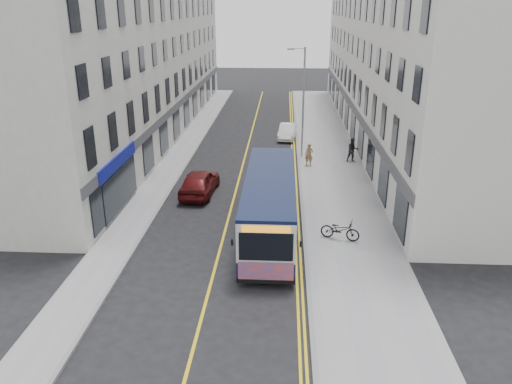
# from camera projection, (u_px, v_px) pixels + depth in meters

# --- Properties ---
(ground) EXTENTS (140.00, 140.00, 0.00)m
(ground) POSITION_uv_depth(u_px,v_px,m) (223.00, 238.00, 24.52)
(ground) COLOR black
(ground) RESTS_ON ground
(pavement_east) EXTENTS (4.50, 64.00, 0.12)m
(pavement_east) POSITION_uv_depth(u_px,v_px,m) (331.00, 165.00, 35.38)
(pavement_east) COLOR gray
(pavement_east) RESTS_ON ground
(pavement_west) EXTENTS (2.00, 64.00, 0.12)m
(pavement_west) POSITION_uv_depth(u_px,v_px,m) (174.00, 163.00, 35.97)
(pavement_west) COLOR gray
(pavement_west) RESTS_ON ground
(kerb_east) EXTENTS (0.18, 64.00, 0.13)m
(kerb_east) POSITION_uv_depth(u_px,v_px,m) (299.00, 165.00, 35.50)
(kerb_east) COLOR slate
(kerb_east) RESTS_ON ground
(kerb_west) EXTENTS (0.18, 64.00, 0.13)m
(kerb_west) POSITION_uv_depth(u_px,v_px,m) (188.00, 163.00, 35.92)
(kerb_west) COLOR slate
(kerb_west) RESTS_ON ground
(road_centre_line) EXTENTS (0.12, 64.00, 0.01)m
(road_centre_line) POSITION_uv_depth(u_px,v_px,m) (243.00, 165.00, 35.73)
(road_centre_line) COLOR gold
(road_centre_line) RESTS_ON ground
(road_dbl_yellow_inner) EXTENTS (0.10, 64.00, 0.01)m
(road_dbl_yellow_inner) POSITION_uv_depth(u_px,v_px,m) (292.00, 165.00, 35.54)
(road_dbl_yellow_inner) COLOR gold
(road_dbl_yellow_inner) RESTS_ON ground
(road_dbl_yellow_outer) EXTENTS (0.10, 64.00, 0.01)m
(road_dbl_yellow_outer) POSITION_uv_depth(u_px,v_px,m) (295.00, 165.00, 35.53)
(road_dbl_yellow_outer) COLOR gold
(road_dbl_yellow_outer) RESTS_ON ground
(terrace_east) EXTENTS (6.00, 46.00, 13.00)m
(terrace_east) POSITION_uv_depth(u_px,v_px,m) (389.00, 59.00, 41.23)
(terrace_east) COLOR silver
(terrace_east) RESTS_ON ground
(terrace_west) EXTENTS (6.00, 46.00, 13.00)m
(terrace_west) POSITION_uv_depth(u_px,v_px,m) (145.00, 58.00, 42.32)
(terrace_west) COLOR silver
(terrace_west) RESTS_ON ground
(streetlamp) EXTENTS (1.32, 0.18, 8.00)m
(streetlamp) POSITION_uv_depth(u_px,v_px,m) (302.00, 99.00, 35.83)
(streetlamp) COLOR #999BA2
(streetlamp) RESTS_ON ground
(city_bus) EXTENTS (2.44, 10.42, 3.03)m
(city_bus) POSITION_uv_depth(u_px,v_px,m) (270.00, 204.00, 24.33)
(city_bus) COLOR black
(city_bus) RESTS_ON ground
(bicycle) EXTENTS (2.01, 1.21, 1.00)m
(bicycle) POSITION_uv_depth(u_px,v_px,m) (340.00, 230.00, 23.95)
(bicycle) COLOR black
(bicycle) RESTS_ON pavement_east
(pedestrian_near) EXTENTS (0.65, 0.52, 1.57)m
(pedestrian_near) POSITION_uv_depth(u_px,v_px,m) (309.00, 155.00, 34.88)
(pedestrian_near) COLOR olive
(pedestrian_near) RESTS_ON pavement_east
(pedestrian_far) EXTENTS (0.94, 0.78, 1.74)m
(pedestrian_far) POSITION_uv_depth(u_px,v_px,m) (353.00, 150.00, 35.69)
(pedestrian_far) COLOR black
(pedestrian_far) RESTS_ON pavement_east
(car_white) EXTENTS (1.74, 3.90, 1.25)m
(car_white) POSITION_uv_depth(u_px,v_px,m) (287.00, 131.00, 42.43)
(car_white) COLOR white
(car_white) RESTS_ON ground
(car_maroon) EXTENTS (2.12, 4.61, 1.53)m
(car_maroon) POSITION_uv_depth(u_px,v_px,m) (200.00, 182.00, 29.94)
(car_maroon) COLOR #510D0E
(car_maroon) RESTS_ON ground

